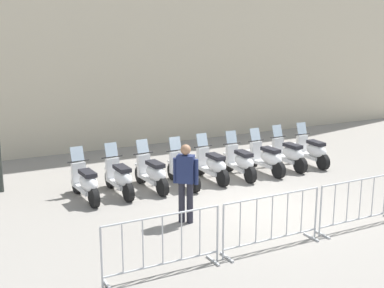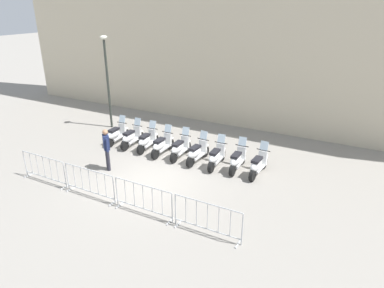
# 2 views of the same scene
# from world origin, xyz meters

# --- Properties ---
(ground_plane) EXTENTS (120.00, 120.00, 0.00)m
(ground_plane) POSITION_xyz_m (0.00, 0.00, 0.00)
(ground_plane) COLOR gray
(motorcycle_0) EXTENTS (0.59, 1.72, 1.24)m
(motorcycle_0) POSITION_xyz_m (-3.64, 2.17, 0.45)
(motorcycle_0) COLOR black
(motorcycle_0) RESTS_ON ground
(motorcycle_1) EXTENTS (0.56, 1.73, 1.24)m
(motorcycle_1) POSITION_xyz_m (-2.77, 2.24, 0.45)
(motorcycle_1) COLOR black
(motorcycle_1) RESTS_ON ground
(motorcycle_2) EXTENTS (0.60, 1.72, 1.24)m
(motorcycle_2) POSITION_xyz_m (-1.89, 2.29, 0.45)
(motorcycle_2) COLOR black
(motorcycle_2) RESTS_ON ground
(motorcycle_3) EXTENTS (0.56, 1.73, 1.24)m
(motorcycle_3) POSITION_xyz_m (-1.01, 2.24, 0.45)
(motorcycle_3) COLOR black
(motorcycle_3) RESTS_ON ground
(motorcycle_4) EXTENTS (0.56, 1.73, 1.24)m
(motorcycle_4) POSITION_xyz_m (-0.14, 2.36, 0.45)
(motorcycle_4) COLOR black
(motorcycle_4) RESTS_ON ground
(motorcycle_5) EXTENTS (0.56, 1.72, 1.24)m
(motorcycle_5) POSITION_xyz_m (0.74, 2.35, 0.45)
(motorcycle_5) COLOR black
(motorcycle_5) RESTS_ON ground
(motorcycle_6) EXTENTS (0.59, 1.72, 1.24)m
(motorcycle_6) POSITION_xyz_m (1.62, 2.40, 0.45)
(motorcycle_6) COLOR black
(motorcycle_6) RESTS_ON ground
(motorcycle_7) EXTENTS (0.57, 1.73, 1.24)m
(motorcycle_7) POSITION_xyz_m (2.49, 2.57, 0.45)
(motorcycle_7) COLOR black
(motorcycle_7) RESTS_ON ground
(motorcycle_8) EXTENTS (0.56, 1.72, 1.24)m
(motorcycle_8) POSITION_xyz_m (3.36, 2.59, 0.45)
(motorcycle_8) COLOR black
(motorcycle_8) RESTS_ON ground
(barrier_segment_0) EXTENTS (2.18, 0.56, 1.07)m
(barrier_segment_0) POSITION_xyz_m (-3.28, -2.10, 0.53)
(barrier_segment_0) COLOR #B2B5B7
(barrier_segment_0) RESTS_ON ground
(barrier_segment_1) EXTENTS (2.18, 0.56, 1.07)m
(barrier_segment_1) POSITION_xyz_m (-1.02, -1.97, 0.53)
(barrier_segment_1) COLOR #B2B5B7
(barrier_segment_1) RESTS_ON ground
(barrier_segment_2) EXTENTS (2.18, 0.56, 1.07)m
(barrier_segment_2) POSITION_xyz_m (1.24, -1.84, 0.53)
(barrier_segment_2) COLOR #B2B5B7
(barrier_segment_2) RESTS_ON ground
(officer_near_row_end) EXTENTS (0.45, 0.39, 1.73)m
(officer_near_row_end) POSITION_xyz_m (-1.99, -0.10, 0.98)
(officer_near_row_end) COLOR #23232D
(officer_near_row_end) RESTS_ON ground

